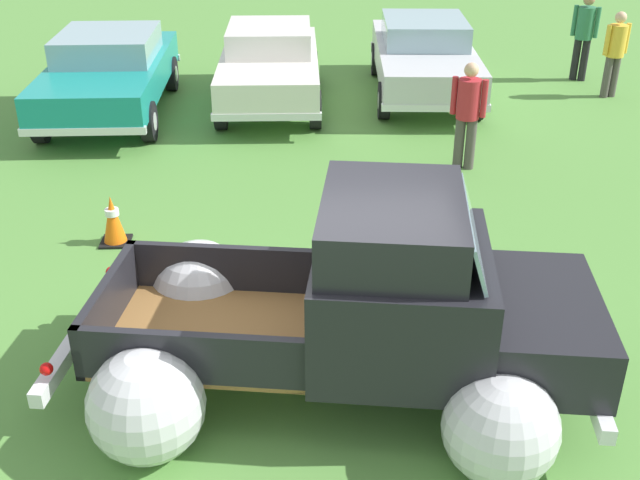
{
  "coord_description": "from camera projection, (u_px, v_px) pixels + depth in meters",
  "views": [
    {
      "loc": [
        -0.28,
        -5.63,
        4.48
      ],
      "look_at": [
        0.0,
        0.92,
        1.04
      ],
      "focal_mm": 43.3,
      "sensor_mm": 36.0,
      "label": 1
    }
  ],
  "objects": [
    {
      "name": "ground_plane",
      "position": [
        324.0,
        387.0,
        7.07
      ],
      "size": [
        80.0,
        80.0,
        0.0
      ],
      "primitive_type": "plane",
      "color": "#548C3D"
    },
    {
      "name": "spectator_1",
      "position": [
        615.0,
        49.0,
        14.51
      ],
      "size": [
        0.53,
        0.42,
        1.61
      ],
      "rotation": [
        0.0,
        0.0,
        1.87
      ],
      "color": "#4C4742",
      "rests_on": "ground"
    },
    {
      "name": "show_car_0",
      "position": [
        109.0,
        70.0,
        13.69
      ],
      "size": [
        1.98,
        4.5,
        1.43
      ],
      "rotation": [
        0.0,
        0.0,
        -1.57
      ],
      "color": "black",
      "rests_on": "ground"
    },
    {
      "name": "spectator_2",
      "position": [
        584.0,
        32.0,
        15.5
      ],
      "size": [
        0.5,
        0.46,
        1.73
      ],
      "rotation": [
        0.0,
        0.0,
        1.04
      ],
      "color": "black",
      "rests_on": "ground"
    },
    {
      "name": "show_car_1",
      "position": [
        270.0,
        63.0,
        14.17
      ],
      "size": [
        1.87,
        4.23,
        1.43
      ],
      "rotation": [
        0.0,
        0.0,
        -1.59
      ],
      "color": "black",
      "rests_on": "ground"
    },
    {
      "name": "show_car_2",
      "position": [
        424.0,
        55.0,
        14.69
      ],
      "size": [
        2.09,
        4.56,
        1.43
      ],
      "rotation": [
        0.0,
        0.0,
        -1.63
      ],
      "color": "black",
      "rests_on": "ground"
    },
    {
      "name": "spectator_0",
      "position": [
        468.0,
        110.0,
        11.33
      ],
      "size": [
        0.52,
        0.45,
        1.61
      ],
      "rotation": [
        0.0,
        0.0,
        4.3
      ],
      "color": "#4C4742",
      "rests_on": "ground"
    },
    {
      "name": "vintage_pickup_truck",
      "position": [
        369.0,
        320.0,
        6.69
      ],
      "size": [
        4.83,
        3.24,
        1.96
      ],
      "rotation": [
        0.0,
        0.0,
        -0.14
      ],
      "color": "black",
      "rests_on": "ground"
    },
    {
      "name": "lane_cone_0",
      "position": [
        113.0,
        220.0,
        9.43
      ],
      "size": [
        0.36,
        0.36,
        0.63
      ],
      "color": "black",
      "rests_on": "ground"
    }
  ]
}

